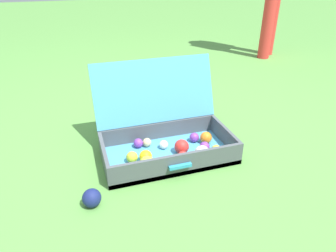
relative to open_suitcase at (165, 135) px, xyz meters
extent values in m
plane|color=#569342|center=(0.05, 0.01, -0.10)|extent=(16.00, 16.00, 0.00)
cube|color=#4799C6|center=(0.00, -0.05, -0.09)|extent=(0.67, 0.35, 0.03)
cube|color=#4C5156|center=(-0.33, -0.05, -0.04)|extent=(0.02, 0.35, 0.12)
cube|color=#4C5156|center=(0.32, -0.05, -0.04)|extent=(0.02, 0.35, 0.12)
cube|color=#4C5156|center=(0.00, -0.22, -0.04)|extent=(0.63, 0.02, 0.12)
cube|color=#4C5156|center=(0.00, 0.11, -0.04)|extent=(0.63, 0.02, 0.12)
cube|color=#4799C6|center=(0.00, 0.18, 0.18)|extent=(0.67, 0.14, 0.33)
cube|color=teal|center=(0.00, -0.24, -0.03)|extent=(0.11, 0.02, 0.02)
sphere|color=purple|center=(0.17, 0.01, -0.05)|extent=(0.05, 0.05, 0.05)
sphere|color=#CCDB38|center=(-0.14, -0.16, -0.04)|extent=(0.08, 0.08, 0.08)
sphere|color=purple|center=(-0.14, 0.05, -0.05)|extent=(0.05, 0.05, 0.05)
sphere|color=white|center=(0.14, -0.16, -0.04)|extent=(0.08, 0.08, 0.08)
sphere|color=yellow|center=(-0.13, -0.10, -0.05)|extent=(0.06, 0.06, 0.06)
sphere|color=red|center=(0.07, -0.07, -0.04)|extent=(0.08, 0.08, 0.08)
sphere|color=#CCDB38|center=(0.23, -0.13, -0.05)|extent=(0.05, 0.05, 0.05)
sphere|color=#CCDB38|center=(-0.20, -0.08, -0.05)|extent=(0.06, 0.06, 0.06)
sphere|color=red|center=(0.05, -0.14, -0.05)|extent=(0.05, 0.05, 0.05)
sphere|color=yellow|center=(-0.23, -0.17, -0.05)|extent=(0.06, 0.06, 0.06)
sphere|color=purple|center=(0.19, -0.10, -0.05)|extent=(0.05, 0.05, 0.05)
sphere|color=white|center=(-0.01, 0.00, -0.05)|extent=(0.05, 0.05, 0.05)
sphere|color=#D1B784|center=(-0.09, 0.04, -0.05)|extent=(0.05, 0.05, 0.05)
sphere|color=orange|center=(0.23, -0.02, -0.04)|extent=(0.06, 0.06, 0.06)
sphere|color=navy|center=(-0.42, -0.30, -0.06)|extent=(0.08, 0.08, 0.08)
cylinder|color=red|center=(1.68, 1.56, 0.35)|extent=(0.12, 0.12, 0.90)
cylinder|color=red|center=(1.55, 1.44, 0.35)|extent=(0.12, 0.12, 0.90)
camera|label=1|loc=(-0.41, -1.32, 0.80)|focal=32.43mm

